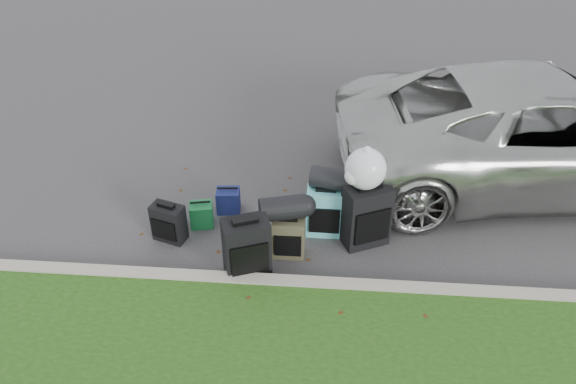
# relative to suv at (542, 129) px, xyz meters

# --- Properties ---
(ground) EXTENTS (120.00, 120.00, 0.00)m
(ground) POSITION_rel_suv_xyz_m (-3.48, -1.67, -0.82)
(ground) COLOR #383535
(ground) RESTS_ON ground
(curb) EXTENTS (120.00, 0.18, 0.15)m
(curb) POSITION_rel_suv_xyz_m (-3.48, -2.67, -0.75)
(curb) COLOR #9E937F
(curb) RESTS_ON ground
(suv) EXTENTS (6.21, 3.46, 1.64)m
(suv) POSITION_rel_suv_xyz_m (0.00, 0.00, 0.00)
(suv) COLOR #B7B7B2
(suv) RESTS_ON ground
(suitcase_small_black) EXTENTS (0.47, 0.35, 0.52)m
(suitcase_small_black) POSITION_rel_suv_xyz_m (-5.10, -1.87, -0.56)
(suitcase_small_black) COLOR black
(suitcase_small_black) RESTS_ON ground
(suitcase_large_black_left) EXTENTS (0.62, 0.49, 0.78)m
(suitcase_large_black_left) POSITION_rel_suv_xyz_m (-4.00, -2.42, -0.43)
(suitcase_large_black_left) COLOR black
(suitcase_large_black_left) RESTS_ON ground
(suitcase_olive) EXTENTS (0.40, 0.26, 0.55)m
(suitcase_olive) POSITION_rel_suv_xyz_m (-3.53, -2.06, -0.54)
(suitcase_olive) COLOR #373422
(suitcase_olive) RESTS_ON ground
(suitcase_teal) EXTENTS (0.48, 0.29, 0.68)m
(suitcase_teal) POSITION_rel_suv_xyz_m (-3.09, -1.58, -0.48)
(suitcase_teal) COLOR #4EA9AA
(suitcase_teal) RESTS_ON ground
(suitcase_large_black_right) EXTENTS (0.66, 0.54, 0.85)m
(suitcase_large_black_right) POSITION_rel_suv_xyz_m (-2.57, -1.74, -0.39)
(suitcase_large_black_right) COLOR black
(suitcase_large_black_right) RESTS_ON ground
(tote_green) EXTENTS (0.34, 0.29, 0.34)m
(tote_green) POSITION_rel_suv_xyz_m (-4.74, -1.56, -0.65)
(tote_green) COLOR #197136
(tote_green) RESTS_ON ground
(tote_navy) EXTENTS (0.34, 0.27, 0.34)m
(tote_navy) POSITION_rel_suv_xyz_m (-4.43, -1.21, -0.65)
(tote_navy) COLOR navy
(tote_navy) RESTS_ON ground
(duffel_left) EXTENTS (0.61, 0.43, 0.30)m
(duffel_left) POSITION_rel_suv_xyz_m (-3.61, -2.02, -0.12)
(duffel_left) COLOR black
(duffel_left) RESTS_ON suitcase_olive
(duffel_right) EXTENTS (0.55, 0.37, 0.28)m
(duffel_right) POSITION_rel_suv_xyz_m (-3.04, -1.52, 0.00)
(duffel_right) COLOR black
(duffel_right) RESTS_ON suitcase_teal
(trash_bag) EXTENTS (0.51, 0.51, 0.51)m
(trash_bag) POSITION_rel_suv_xyz_m (-2.63, -1.70, 0.29)
(trash_bag) COLOR white
(trash_bag) RESTS_ON suitcase_large_black_right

